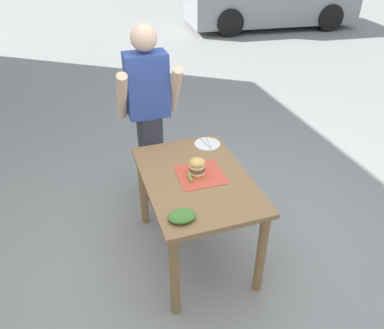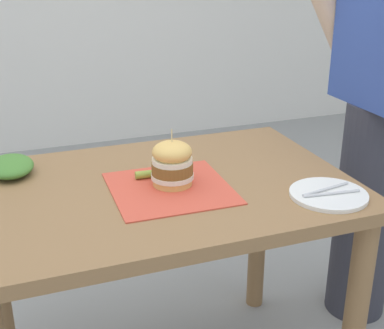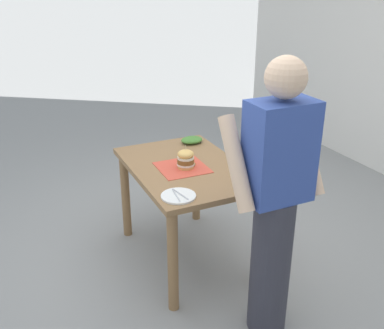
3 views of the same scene
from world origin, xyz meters
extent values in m
cube|color=olive|center=(0.00, 0.00, 0.76)|extent=(0.77, 1.13, 0.04)
cylinder|color=olive|center=(-0.32, 0.51, 0.37)|extent=(0.07, 0.07, 0.74)
cylinder|color=olive|center=(0.32, 0.51, 0.37)|extent=(0.07, 0.07, 0.74)
cube|color=#D64C38|center=(0.04, 0.02, 0.78)|extent=(0.35, 0.35, 0.00)
cylinder|color=#E5B25B|center=(0.02, 0.03, 0.79)|extent=(0.12, 0.12, 0.02)
cylinder|color=silver|center=(0.02, 0.03, 0.81)|extent=(0.13, 0.13, 0.01)
cylinder|color=brown|center=(0.02, 0.03, 0.83)|extent=(0.12, 0.12, 0.03)
cylinder|color=silver|center=(0.02, 0.03, 0.85)|extent=(0.12, 0.12, 0.01)
ellipsoid|color=#E5B25B|center=(0.02, 0.03, 0.88)|extent=(0.12, 0.12, 0.06)
cylinder|color=#D1B77F|center=(0.02, 0.03, 0.92)|extent=(0.00, 0.00, 0.05)
cylinder|color=#8EA83D|center=(-0.05, -0.02, 0.79)|extent=(0.03, 0.09, 0.02)
cylinder|color=white|center=(0.24, 0.42, 0.78)|extent=(0.22, 0.22, 0.01)
cylinder|color=silver|center=(0.23, 0.42, 0.79)|extent=(0.04, 0.17, 0.01)
cylinder|color=silver|center=(0.26, 0.42, 0.79)|extent=(0.03, 0.17, 0.01)
ellipsoid|color=#477F33|center=(-0.24, -0.41, 0.80)|extent=(0.18, 0.14, 0.05)
cylinder|color=#33333D|center=(-0.15, 0.89, 0.45)|extent=(0.24, 0.24, 0.90)
cylinder|color=beige|center=(-0.38, 0.83, 1.13)|extent=(0.09, 0.34, 0.50)
camera|label=1|loc=(-0.74, -2.14, 2.38)|focal=35.00mm
camera|label=2|loc=(1.39, -0.41, 1.43)|focal=50.00mm
camera|label=3|loc=(1.21, 2.71, 2.06)|focal=42.00mm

